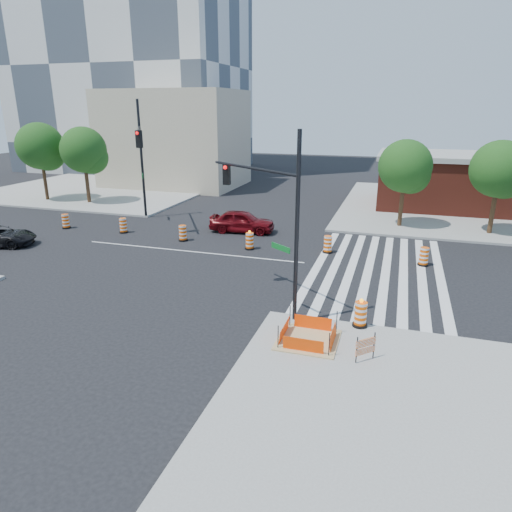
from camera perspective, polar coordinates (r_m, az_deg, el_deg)
name	(u,v)px	position (r m, az deg, el deg)	size (l,w,h in m)	color
ground	(190,251)	(27.78, -8.21, 0.57)	(120.00, 120.00, 0.00)	black
sidewalk_ne	(475,209)	(43.07, 25.74, 5.34)	(22.00, 22.00, 0.15)	gray
sidewalk_nw	(110,187)	(51.92, -17.80, 8.18)	(22.00, 22.00, 0.15)	gray
crosswalk_east	(377,270)	(25.21, 14.89, -1.70)	(6.75, 13.50, 0.01)	silver
lane_centerline	(190,251)	(27.78, -8.21, 0.58)	(14.00, 0.12, 0.01)	silver
excavation_pit	(308,339)	(17.07, 6.51, -10.24)	(2.20, 2.20, 0.90)	tan
brick_storefront	(479,182)	(42.69, 26.15, 8.27)	(16.50, 8.50, 4.60)	maroon
beige_midrise	(175,139)	(51.66, -10.10, 14.22)	(14.00, 10.00, 10.00)	#B7A98C
red_coupe	(242,221)	(31.65, -1.75, 4.36)	(1.81, 4.49, 1.53)	#58070C
signal_pole_se	(271,205)	(18.36, 1.92, 6.37)	(4.66, 3.34, 7.42)	black
signal_pole_nw	(141,150)	(34.49, -14.22, 12.67)	(3.49, 5.75, 8.71)	black
pit_drum	(360,315)	(18.27, 12.93, -7.18)	(0.59, 0.59, 1.16)	black
barricade	(366,346)	(15.97, 13.53, -10.93)	(0.61, 0.60, 0.96)	#FB5705
tree_north_a	(41,149)	(46.12, -25.27, 12.02)	(4.13, 4.13, 7.03)	#382314
tree_north_b	(84,153)	(43.38, -20.65, 12.01)	(3.95, 3.95, 6.72)	#382314
tree_north_c	(405,169)	(33.88, 18.18, 10.27)	(3.66, 3.66, 6.22)	#382314
tree_north_d	(500,172)	(34.17, 28.16, 9.21)	(3.71, 3.71, 6.31)	#382314
median_drum_0	(66,222)	(35.41, -22.68, 3.97)	(0.60, 0.60, 1.02)	black
median_drum_1	(123,226)	(32.80, -16.26, 3.62)	(0.60, 0.60, 1.02)	black
median_drum_2	(183,234)	(29.96, -9.13, 2.78)	(0.60, 0.60, 1.02)	black
median_drum_3	(250,241)	(27.81, -0.80, 1.83)	(0.60, 0.60, 1.18)	black
median_drum_4	(328,245)	(27.47, 8.95, 1.38)	(0.60, 0.60, 1.02)	black
median_drum_5	(424,257)	(26.56, 20.23, -0.14)	(0.60, 0.60, 1.02)	black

